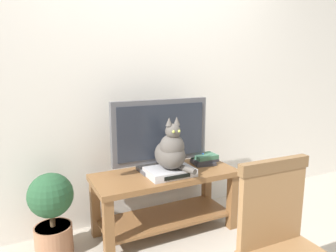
{
  "coord_description": "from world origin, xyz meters",
  "views": [
    {
      "loc": [
        -1.06,
        -1.68,
        1.38
      ],
      "look_at": [
        -0.02,
        0.43,
        0.92
      ],
      "focal_mm": 33.04,
      "sensor_mm": 36.0,
      "label": 1
    }
  ],
  "objects": [
    {
      "name": "potted_plant",
      "position": [
        -0.9,
        0.56,
        0.34
      ],
      "size": [
        0.32,
        0.32,
        0.63
      ],
      "color": "#9E6B4C",
      "rests_on": "ground"
    },
    {
      "name": "tv_stand",
      "position": [
        -0.02,
        0.48,
        0.36
      ],
      "size": [
        1.18,
        0.5,
        0.52
      ],
      "color": "brown",
      "rests_on": "ground"
    },
    {
      "name": "book_stack",
      "position": [
        0.39,
        0.54,
        0.56
      ],
      "size": [
        0.22,
        0.2,
        0.09
      ],
      "color": "#2D2D33",
      "rests_on": "tv_stand"
    },
    {
      "name": "wooden_chair",
      "position": [
        0.06,
        -0.71,
        0.53
      ],
      "size": [
        0.43,
        0.43,
        0.92
      ],
      "color": "olive",
      "rests_on": "ground"
    },
    {
      "name": "back_wall",
      "position": [
        0.0,
        0.9,
        1.4
      ],
      "size": [
        7.0,
        0.12,
        2.8
      ],
      "primitive_type": "cube",
      "color": "silver",
      "rests_on": "ground"
    },
    {
      "name": "tv",
      "position": [
        -0.02,
        0.56,
        0.83
      ],
      "size": [
        0.84,
        0.2,
        0.59
      ],
      "color": "#4C4C51",
      "rests_on": "tv_stand"
    },
    {
      "name": "cat",
      "position": [
        -0.01,
        0.39,
        0.73
      ],
      "size": [
        0.24,
        0.37,
        0.42
      ],
      "color": "#514C47",
      "rests_on": "media_box"
    },
    {
      "name": "media_box",
      "position": [
        -0.01,
        0.41,
        0.55
      ],
      "size": [
        0.37,
        0.26,
        0.06
      ],
      "color": "#BCBCC1",
      "rests_on": "tv_stand"
    }
  ]
}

